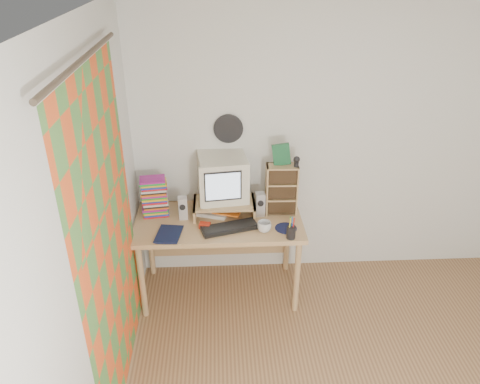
{
  "coord_description": "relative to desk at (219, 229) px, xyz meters",
  "views": [
    {
      "loc": [
        -1.02,
        -1.99,
        2.8
      ],
      "look_at": [
        -0.85,
        1.33,
        1.04
      ],
      "focal_mm": 35.0,
      "sensor_mm": 36.0,
      "label": 1
    }
  ],
  "objects": [
    {
      "name": "back_wall",
      "position": [
        1.03,
        0.31,
        0.63
      ],
      "size": [
        3.5,
        0.0,
        3.5
      ],
      "primitive_type": "plane",
      "rotation": [
        1.57,
        0.0,
        0.0
      ],
      "color": "silver",
      "rests_on": "floor"
    },
    {
      "name": "ceiling",
      "position": [
        1.03,
        -1.44,
        1.88
      ],
      "size": [
        3.5,
        3.5,
        0.0
      ],
      "primitive_type": "plane",
      "rotation": [
        3.14,
        0.0,
        0.0
      ],
      "color": "white",
      "rests_on": "back_wall"
    },
    {
      "name": "keyboard",
      "position": [
        0.09,
        -0.21,
        0.15
      ],
      "size": [
        0.48,
        0.27,
        0.03
      ],
      "primitive_type": "cube",
      "rotation": [
        0.0,
        0.0,
        0.28
      ],
      "color": "black",
      "rests_on": "desk"
    },
    {
      "name": "wall_disc",
      "position": [
        0.1,
        0.29,
        0.81
      ],
      "size": [
        0.25,
        0.02,
        0.25
      ],
      "primitive_type": "cylinder",
      "rotation": [
        1.57,
        0.0,
        0.0
      ],
      "color": "black",
      "rests_on": "back_wall"
    },
    {
      "name": "speaker_left",
      "position": [
        -0.3,
        -0.02,
        0.23
      ],
      "size": [
        0.08,
        0.08,
        0.2
      ],
      "primitive_type": "cube",
      "rotation": [
        0.0,
        0.0,
        0.11
      ],
      "color": "silver",
      "rests_on": "desk"
    },
    {
      "name": "left_wall",
      "position": [
        -0.72,
        -1.44,
        0.63
      ],
      "size": [
        0.0,
        3.5,
        3.5
      ],
      "primitive_type": "plane",
      "rotation": [
        1.57,
        0.0,
        1.57
      ],
      "color": "silver",
      "rests_on": "floor"
    },
    {
      "name": "mug",
      "position": [
        0.37,
        -0.26,
        0.18
      ],
      "size": [
        0.13,
        0.13,
        0.09
      ],
      "primitive_type": "imported",
      "rotation": [
        0.0,
        0.0,
        0.14
      ],
      "color": "silver",
      "rests_on": "desk"
    },
    {
      "name": "curtain",
      "position": [
        -0.68,
        -0.96,
        0.53
      ],
      "size": [
        0.0,
        2.2,
        2.2
      ],
      "primitive_type": "plane",
      "rotation": [
        1.57,
        0.0,
        1.57
      ],
      "color": "#E75520",
      "rests_on": "left_wall"
    },
    {
      "name": "desk",
      "position": [
        0.0,
        0.0,
        0.0
      ],
      "size": [
        1.4,
        0.7,
        0.75
      ],
      "color": "tan",
      "rests_on": "floor"
    },
    {
      "name": "game_box",
      "position": [
        0.52,
        0.06,
        0.67
      ],
      "size": [
        0.14,
        0.03,
        0.18
      ],
      "primitive_type": "cube",
      "rotation": [
        0.0,
        0.0,
        -0.03
      ],
      "color": "#195832",
      "rests_on": "cd_rack"
    },
    {
      "name": "cd_rack",
      "position": [
        0.54,
        0.05,
        0.36
      ],
      "size": [
        0.27,
        0.15,
        0.44
      ],
      "primitive_type": "cube",
      "rotation": [
        0.0,
        0.0,
        -0.03
      ],
      "color": "tan",
      "rests_on": "desk"
    },
    {
      "name": "pen_cup",
      "position": [
        0.57,
        -0.37,
        0.21
      ],
      "size": [
        0.08,
        0.08,
        0.14
      ],
      "primitive_type": null,
      "rotation": [
        0.0,
        0.0,
        -0.17
      ],
      "color": "black",
      "rests_on": "desk"
    },
    {
      "name": "papers",
      "position": [
        0.0,
        0.06,
        0.15
      ],
      "size": [
        0.32,
        0.28,
        0.04
      ],
      "primitive_type": null,
      "rotation": [
        0.0,
        0.0,
        -0.33
      ],
      "color": "silver",
      "rests_on": "desk"
    },
    {
      "name": "monitor_riser",
      "position": [
        0.05,
        0.04,
        0.23
      ],
      "size": [
        0.52,
        0.3,
        0.12
      ],
      "color": "tan",
      "rests_on": "desk"
    },
    {
      "name": "red_box",
      "position": [
        -0.11,
        -0.18,
        0.16
      ],
      "size": [
        0.1,
        0.07,
        0.04
      ],
      "primitive_type": "cube",
      "rotation": [
        0.0,
        0.0,
        -0.24
      ],
      "color": "red",
      "rests_on": "desk"
    },
    {
      "name": "dvd_stack",
      "position": [
        -0.53,
        0.06,
        0.28
      ],
      "size": [
        0.22,
        0.17,
        0.29
      ],
      "primitive_type": null,
      "rotation": [
        0.0,
        0.0,
        0.13
      ],
      "color": "brown",
      "rests_on": "desk"
    },
    {
      "name": "crt_monitor",
      "position": [
        0.04,
        0.09,
        0.44
      ],
      "size": [
        0.44,
        0.44,
        0.37
      ],
      "primitive_type": "cube",
      "rotation": [
        0.0,
        0.0,
        0.12
      ],
      "color": "beige",
      "rests_on": "monitor_riser"
    },
    {
      "name": "speaker_right",
      "position": [
        0.35,
        0.01,
        0.24
      ],
      "size": [
        0.08,
        0.08,
        0.21
      ],
      "primitive_type": "cube",
      "rotation": [
        0.0,
        0.0,
        0.08
      ],
      "color": "silver",
      "rests_on": "desk"
    },
    {
      "name": "webcam",
      "position": [
        0.65,
        0.02,
        0.62
      ],
      "size": [
        0.06,
        0.06,
        0.09
      ],
      "primitive_type": null,
      "rotation": [
        0.0,
        0.0,
        0.06
      ],
      "color": "black",
      "rests_on": "cd_rack"
    },
    {
      "name": "diary",
      "position": [
        -0.49,
        -0.27,
        0.16
      ],
      "size": [
        0.25,
        0.21,
        0.05
      ],
      "primitive_type": "imported",
      "rotation": [
        0.0,
        0.0,
        -0.14
      ],
      "color": "#0E1636",
      "rests_on": "desk"
    },
    {
      "name": "mousepad",
      "position": [
        0.55,
        -0.22,
        0.14
      ],
      "size": [
        0.2,
        0.2,
        0.0
      ],
      "primitive_type": "cylinder",
      "rotation": [
        0.0,
        0.0,
        0.12
      ],
      "color": "#101337",
      "rests_on": "desk"
    }
  ]
}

